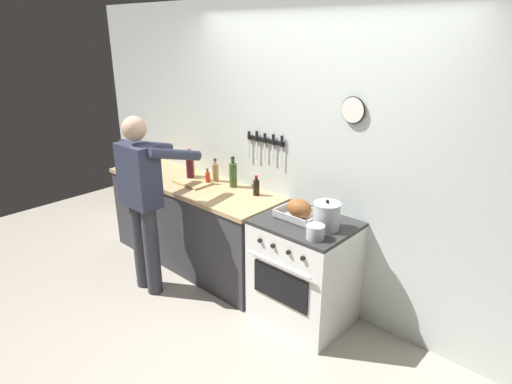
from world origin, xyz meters
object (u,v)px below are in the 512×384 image
object	(u,v)px
bottle_olive_oil	(233,174)
bottle_cooking_oil	(191,166)
roasting_pan	(299,210)
cutting_board	(193,182)
saucepan	(315,232)
stove	(304,271)
person_cook	(143,195)
bottle_vinegar	(215,172)
bottle_hot_sauce	(208,178)
bottle_soy_sauce	(256,187)
bottle_wine_red	(190,167)
stock_pot	(327,216)

from	to	relation	value
bottle_olive_oil	bottle_cooking_oil	bearing A→B (deg)	-172.95
roasting_pan	cutting_board	bearing A→B (deg)	-178.56
saucepan	cutting_board	distance (m)	1.61
stove	roasting_pan	world-z (taller)	roasting_pan
bottle_olive_oil	bottle_cooking_oil	distance (m)	0.55
stove	cutting_board	world-z (taller)	cutting_board
person_cook	roasting_pan	xyz separation A→B (m)	(1.26, 0.62, 0.02)
roasting_pan	bottle_vinegar	size ratio (longest dim) A/B	1.52
bottle_hot_sauce	bottle_vinegar	world-z (taller)	bottle_vinegar
bottle_cooking_oil	roasting_pan	bearing A→B (deg)	-4.12
bottle_soy_sauce	bottle_wine_red	distance (m)	0.81
stock_pot	bottle_wine_red	size ratio (longest dim) A/B	0.76
cutting_board	bottle_soy_sauce	bearing A→B (deg)	15.37
saucepan	bottle_cooking_oil	world-z (taller)	bottle_cooking_oil
cutting_board	bottle_vinegar	size ratio (longest dim) A/B	1.56
bottle_cooking_oil	bottle_soy_sauce	bearing A→B (deg)	3.24
cutting_board	bottle_olive_oil	world-z (taller)	bottle_olive_oil
stove	cutting_board	bearing A→B (deg)	-179.26
saucepan	bottle_olive_oil	bearing A→B (deg)	162.73
bottle_soy_sauce	bottle_vinegar	xyz separation A→B (m)	(-0.57, 0.02, 0.02)
stove	bottle_cooking_oil	size ratio (longest dim) A/B	3.56
saucepan	bottle_vinegar	size ratio (longest dim) A/B	0.59
bottle_soy_sauce	bottle_cooking_oil	bearing A→B (deg)	-176.76
bottle_soy_sauce	bottle_cooking_oil	distance (m)	0.87
bottle_olive_oil	bottle_soy_sauce	world-z (taller)	bottle_olive_oil
cutting_board	bottle_vinegar	world-z (taller)	bottle_vinegar
stove	bottle_olive_oil	distance (m)	1.18
stove	bottle_soy_sauce	bearing A→B (deg)	166.22
roasting_pan	bottle_cooking_oil	distance (m)	1.48
roasting_pan	cutting_board	size ratio (longest dim) A/B	0.98
cutting_board	bottle_olive_oil	distance (m)	0.43
bottle_cooking_oil	bottle_wine_red	distance (m)	0.10
roasting_pan	bottle_hot_sauce	world-z (taller)	roasting_pan
bottle_hot_sauce	bottle_cooking_oil	bearing A→B (deg)	171.49
person_cook	bottle_hot_sauce	distance (m)	0.69
bottle_vinegar	stove	bearing A→B (deg)	-8.40
saucepan	bottle_wine_red	world-z (taller)	bottle_wine_red
person_cook	bottle_hot_sauce	bearing A→B (deg)	-8.10
bottle_wine_red	bottle_hot_sauce	world-z (taller)	bottle_wine_red
bottle_wine_red	roasting_pan	bearing A→B (deg)	-1.44
bottle_hot_sauce	bottle_vinegar	distance (m)	0.12
bottle_olive_oil	bottle_hot_sauce	xyz separation A→B (m)	(-0.24, -0.11, -0.06)
cutting_board	bottle_cooking_oil	world-z (taller)	bottle_cooking_oil
person_cook	saucepan	world-z (taller)	person_cook
saucepan	bottle_cooking_oil	size ratio (longest dim) A/B	0.54
person_cook	bottle_olive_oil	xyz separation A→B (m)	(0.34, 0.80, 0.07)
stock_pot	bottle_cooking_oil	bearing A→B (deg)	176.00
stove	saucepan	distance (m)	0.58
stock_pot	bottle_soy_sauce	xyz separation A→B (m)	(-0.88, 0.17, -0.03)
stock_pot	bottle_cooking_oil	distance (m)	1.75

